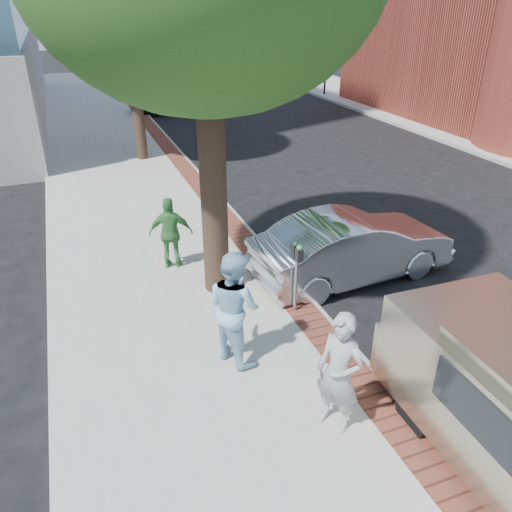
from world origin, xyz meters
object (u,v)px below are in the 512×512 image
person_green (171,233)px  bg_car (171,99)px  person_gray (339,374)px  sedan_silver (353,247)px  person_officer (234,307)px  parking_meter (297,263)px

person_green → bg_car: (3.75, 17.37, -0.27)m
person_gray → sedan_silver: bearing=117.6°
person_officer → sedan_silver: person_officer is taller
person_gray → person_green: (-1.14, 5.51, -0.11)m
person_gray → parking_meter: bearing=137.2°
person_green → bg_car: person_green is taller
person_gray → person_officer: (-0.84, 1.96, 0.07)m
person_gray → bg_car: size_ratio=0.45×
person_officer → sedan_silver: size_ratio=0.44×
person_green → bg_car: bearing=-87.1°
sedan_silver → bg_car: size_ratio=1.10×
parking_meter → person_gray: person_gray is taller
person_gray → sedan_silver: 4.64m
sedan_silver → bg_car: 19.01m
person_officer → person_green: (-0.29, 3.55, -0.17)m
parking_meter → sedan_silver: bearing=28.6°
parking_meter → person_gray: size_ratio=0.79×
person_green → person_gray: bearing=116.7°
sedan_silver → bg_car: (0.08, 19.01, -0.04)m
parking_meter → person_officer: bearing=-149.4°
parking_meter → bg_car: (1.92, 20.01, -0.50)m
sedan_silver → person_gray: bearing=142.4°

